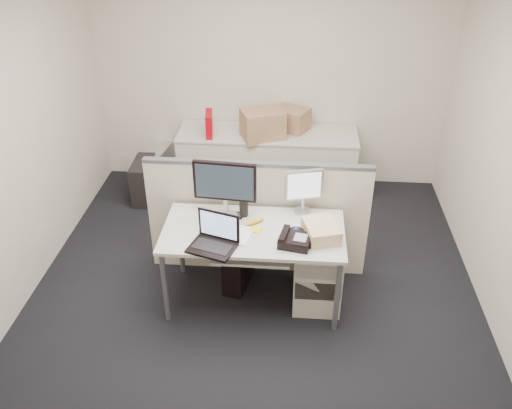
# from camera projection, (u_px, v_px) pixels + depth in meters

# --- Properties ---
(floor) EXTENTS (4.00, 4.50, 0.01)m
(floor) POSITION_uv_depth(u_px,v_px,m) (254.00, 298.00, 4.84)
(floor) COLOR black
(floor) RESTS_ON ground
(wall_back) EXTENTS (4.00, 0.02, 2.70)m
(wall_back) POSITION_uv_depth(u_px,v_px,m) (270.00, 71.00, 6.04)
(wall_back) COLOR beige
(wall_back) RESTS_ON ground
(wall_left) EXTENTS (0.02, 4.50, 2.70)m
(wall_left) POSITION_uv_depth(u_px,v_px,m) (0.00, 154.00, 4.26)
(wall_left) COLOR beige
(wall_left) RESTS_ON ground
(desk) EXTENTS (1.50, 0.75, 0.73)m
(desk) POSITION_uv_depth(u_px,v_px,m) (253.00, 237.00, 4.49)
(desk) COLOR beige
(desk) RESTS_ON floor
(keyboard_tray) EXTENTS (0.62, 0.32, 0.02)m
(keyboard_tray) POSITION_uv_depth(u_px,v_px,m) (252.00, 254.00, 4.36)
(keyboard_tray) COLOR beige
(keyboard_tray) RESTS_ON desk
(drawer_pedestal) EXTENTS (0.40, 0.55, 0.65)m
(drawer_pedestal) POSITION_uv_depth(u_px,v_px,m) (317.00, 269.00, 4.67)
(drawer_pedestal) COLOR beige
(drawer_pedestal) RESTS_ON floor
(cubicle_partition) EXTENTS (2.00, 0.06, 1.10)m
(cubicle_partition) POSITION_uv_depth(u_px,v_px,m) (257.00, 219.00, 4.92)
(cubicle_partition) COLOR beige
(cubicle_partition) RESTS_ON floor
(back_counter) EXTENTS (2.00, 0.60, 0.72)m
(back_counter) POSITION_uv_depth(u_px,v_px,m) (267.00, 163.00, 6.28)
(back_counter) COLOR beige
(back_counter) RESTS_ON floor
(monitor_main) EXTENTS (0.54, 0.25, 0.53)m
(monitor_main) POSITION_uv_depth(u_px,v_px,m) (225.00, 191.00, 4.48)
(monitor_main) COLOR black
(monitor_main) RESTS_ON desk
(monitor_small) EXTENTS (0.36, 0.24, 0.40)m
(monitor_small) POSITION_uv_depth(u_px,v_px,m) (303.00, 192.00, 4.59)
(monitor_small) COLOR #B7B7BC
(monitor_small) RESTS_ON desk
(laptop) EXTENTS (0.42, 0.36, 0.26)m
(laptop) POSITION_uv_depth(u_px,v_px,m) (212.00, 235.00, 4.17)
(laptop) COLOR black
(laptop) RESTS_ON desk
(trackball) EXTENTS (0.14, 0.14, 0.05)m
(trackball) POSITION_uv_depth(u_px,v_px,m) (296.00, 233.00, 4.37)
(trackball) COLOR black
(trackball) RESTS_ON desk
(desk_phone) EXTENTS (0.28, 0.24, 0.08)m
(desk_phone) POSITION_uv_depth(u_px,v_px,m) (295.00, 241.00, 4.26)
(desk_phone) COLOR black
(desk_phone) RESTS_ON desk
(paper_stack) EXTENTS (0.26, 0.30, 0.01)m
(paper_stack) POSITION_uv_depth(u_px,v_px,m) (238.00, 235.00, 4.39)
(paper_stack) COLOR white
(paper_stack) RESTS_ON desk
(sticky_pad) EXTENTS (0.11, 0.11, 0.01)m
(sticky_pad) POSITION_uv_depth(u_px,v_px,m) (255.00, 230.00, 4.45)
(sticky_pad) COLOR yellow
(sticky_pad) RESTS_ON desk
(travel_mug) EXTENTS (0.09, 0.09, 0.16)m
(travel_mug) POSITION_uv_depth(u_px,v_px,m) (244.00, 207.00, 4.60)
(travel_mug) COLOR black
(travel_mug) RESTS_ON desk
(banana) EXTENTS (0.18, 0.15, 0.04)m
(banana) POSITION_uv_depth(u_px,v_px,m) (254.00, 221.00, 4.53)
(banana) COLOR gold
(banana) RESTS_ON desk
(cellphone) EXTENTS (0.08, 0.12, 0.01)m
(cellphone) POSITION_uv_depth(u_px,v_px,m) (238.00, 216.00, 4.63)
(cellphone) COLOR black
(cellphone) RESTS_ON desk
(manila_folders) EXTENTS (0.33, 0.38, 0.12)m
(manila_folders) POSITION_uv_depth(u_px,v_px,m) (321.00, 231.00, 4.34)
(manila_folders) COLOR tan
(manila_folders) RESTS_ON desk
(keyboard) EXTENTS (0.49, 0.22, 0.03)m
(keyboard) POSITION_uv_depth(u_px,v_px,m) (258.00, 252.00, 4.35)
(keyboard) COLOR black
(keyboard) RESTS_ON keyboard_tray
(pc_tower_desk) EXTENTS (0.27, 0.47, 0.42)m
(pc_tower_desk) POSITION_uv_depth(u_px,v_px,m) (239.00, 265.00, 4.91)
(pc_tower_desk) COLOR black
(pc_tower_desk) RESTS_ON floor
(pc_tower_spare_dark) EXTENTS (0.21, 0.50, 0.47)m
(pc_tower_spare_dark) POSITION_uv_depth(u_px,v_px,m) (144.00, 180.00, 6.19)
(pc_tower_spare_dark) COLOR black
(pc_tower_spare_dark) RESTS_ON floor
(pc_tower_spare_silver) EXTENTS (0.26, 0.50, 0.45)m
(pc_tower_spare_silver) POSITION_uv_depth(u_px,v_px,m) (160.00, 165.00, 6.53)
(pc_tower_spare_silver) COLOR #B7B7BC
(pc_tower_spare_silver) RESTS_ON floor
(cardboard_box_left) EXTENTS (0.53, 0.47, 0.33)m
(cardboard_box_left) POSITION_uv_depth(u_px,v_px,m) (263.00, 125.00, 5.91)
(cardboard_box_left) COLOR #9A6F51
(cardboard_box_left) RESTS_ON back_counter
(cardboard_box_right) EXTENTS (0.46, 0.43, 0.27)m
(cardboard_box_right) POSITION_uv_depth(u_px,v_px,m) (291.00, 120.00, 6.11)
(cardboard_box_right) COLOR #9A6F51
(cardboard_box_right) RESTS_ON back_counter
(red_binder) EXTENTS (0.11, 0.30, 0.28)m
(red_binder) POSITION_uv_depth(u_px,v_px,m) (209.00, 125.00, 5.98)
(red_binder) COLOR #AB0310
(red_binder) RESTS_ON back_counter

